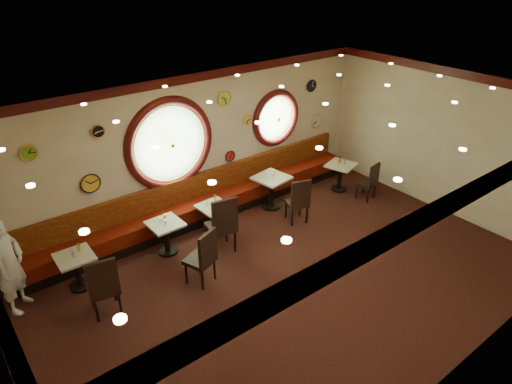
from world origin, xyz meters
name	(u,v)px	position (x,y,z in m)	size (l,w,h in m)	color
floor	(287,279)	(0.00, 0.00, 0.00)	(9.00, 6.00, 0.00)	black
ceiling	(294,110)	(0.00, 0.00, 3.20)	(9.00, 6.00, 0.02)	gold
wall_back	(196,148)	(0.00, 3.00, 1.60)	(9.00, 0.02, 3.20)	beige
wall_front	(455,300)	(0.00, -3.00, 1.60)	(9.00, 0.02, 3.20)	beige
wall_right	(443,141)	(4.50, 0.00, 1.60)	(0.02, 6.00, 3.20)	beige
molding_back	(192,77)	(0.00, 2.95, 3.11)	(9.00, 0.10, 0.18)	#3B0A0B
molding_front	(481,187)	(0.00, -2.95, 3.11)	(9.00, 0.10, 0.18)	#3B0A0B
molding_right	(456,72)	(4.45, 0.00, 3.11)	(0.10, 6.00, 0.18)	#3B0A0B
banquette_base	(206,214)	(0.00, 2.72, 0.10)	(8.00, 0.55, 0.20)	black
banquette_seat	(206,204)	(0.00, 2.72, 0.35)	(8.00, 0.55, 0.30)	#5B1107
banquette_back	(200,185)	(0.00, 2.94, 0.75)	(8.00, 0.10, 0.55)	#5C0907
porthole_left_glass	(170,144)	(-0.60, 3.00, 1.85)	(1.66, 1.66, 0.02)	#7FB069
porthole_left_frame	(170,144)	(-0.60, 2.98, 1.85)	(1.98, 1.98, 0.18)	#3B0A0B
porthole_left_ring	(171,144)	(-0.60, 2.95, 1.85)	(1.61, 1.61, 0.03)	gold
porthole_right_glass	(275,118)	(2.20, 3.00, 1.80)	(1.10, 1.10, 0.02)	#7FB069
porthole_right_frame	(276,118)	(2.20, 2.98, 1.80)	(1.38, 1.38, 0.18)	#3B0A0B
porthole_right_ring	(277,119)	(2.20, 2.95, 1.80)	(1.09, 1.09, 0.03)	gold
wall_clock_0	(316,121)	(3.55, 2.96, 1.45)	(0.34, 0.34, 0.03)	silver
wall_clock_1	(28,153)	(-3.20, 2.96, 2.35)	(0.26, 0.26, 0.03)	#76B123
wall_clock_2	(311,86)	(3.30, 2.96, 2.40)	(0.28, 0.28, 0.03)	black
wall_clock_3	(230,156)	(0.85, 2.96, 1.20)	(0.24, 0.24, 0.03)	red
wall_clock_4	(247,120)	(1.35, 2.96, 1.95)	(0.22, 0.22, 0.03)	gold
wall_clock_5	(224,98)	(0.75, 2.96, 2.55)	(0.30, 0.30, 0.03)	#B1D442
wall_clock_6	(98,131)	(-2.00, 2.96, 2.45)	(0.24, 0.24, 0.03)	black
wall_clock_7	(90,183)	(-2.30, 2.96, 1.50)	(0.36, 0.36, 0.03)	yellow
table_a	(77,268)	(-3.04, 2.10, 0.43)	(0.63, 0.63, 0.67)	black
table_b	(166,234)	(-1.31, 2.09, 0.43)	(0.63, 0.63, 0.68)	black
table_c	(214,216)	(-0.19, 2.07, 0.42)	(0.65, 0.65, 0.67)	black
table_d	(271,188)	(1.46, 2.21, 0.49)	(0.81, 0.81, 0.78)	black
table_e	(340,174)	(3.36, 1.84, 0.44)	(0.78, 0.78, 0.69)	black
chair_a	(103,283)	(-2.92, 1.12, 0.65)	(0.55, 0.55, 0.71)	black
chair_b	(204,254)	(-1.22, 0.84, 0.63)	(0.59, 0.59, 0.68)	black
chair_c	(223,221)	(-0.42, 1.41, 0.71)	(0.60, 0.60, 0.77)	black
chair_d	(299,198)	(1.48, 1.32, 0.61)	(0.56, 0.56, 0.66)	black
chair_e	(370,179)	(3.53, 1.06, 0.53)	(0.45, 0.45, 0.58)	black
condiment_a_salt	(70,252)	(-3.07, 2.18, 0.72)	(0.03, 0.03, 0.10)	silver
condiment_b_salt	(160,220)	(-1.36, 2.17, 0.73)	(0.04, 0.04, 0.10)	silver
condiment_c_salt	(207,204)	(-0.30, 2.17, 0.72)	(0.03, 0.03, 0.10)	silver
condiment_d_salt	(266,175)	(1.36, 2.28, 0.83)	(0.04, 0.04, 0.10)	silver
condiment_a_pepper	(73,255)	(-3.06, 2.06, 0.72)	(0.04, 0.04, 0.10)	#BABABE
condiment_b_pepper	(166,222)	(-1.32, 2.03, 0.74)	(0.04, 0.04, 0.11)	silver
condiment_c_pepper	(216,205)	(-0.18, 2.01, 0.72)	(0.03, 0.03, 0.09)	silver
condiment_d_pepper	(273,176)	(1.46, 2.18, 0.83)	(0.04, 0.04, 0.10)	silver
condiment_a_bottle	(79,248)	(-2.92, 2.19, 0.75)	(0.05, 0.05, 0.15)	gold
condiment_b_bottle	(165,218)	(-1.27, 2.16, 0.75)	(0.05, 0.05, 0.15)	gold
condiment_c_bottle	(215,199)	(-0.08, 2.18, 0.76)	(0.05, 0.05, 0.17)	gold
condiment_d_bottle	(274,173)	(1.55, 2.24, 0.85)	(0.04, 0.04, 0.14)	gold
condiment_e_salt	(339,163)	(3.29, 1.87, 0.74)	(0.03, 0.03, 0.09)	silver
condiment_e_pepper	(345,162)	(3.42, 1.79, 0.75)	(0.04, 0.04, 0.10)	silver
condiment_e_bottle	(340,159)	(3.42, 1.93, 0.78)	(0.05, 0.05, 0.17)	gold
waiter	(10,265)	(-4.00, 2.20, 0.86)	(0.63, 0.41, 1.72)	white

